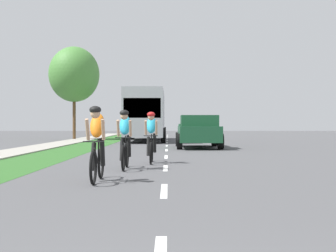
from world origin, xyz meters
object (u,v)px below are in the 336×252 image
object	(u,v)px
cyclist_trailing	(124,139)
bus_silver	(145,113)
street_tree_far	(73,74)
cyclist_distant	(150,137)
cyclist_lead	(96,143)
pickup_dark_green	(197,132)

from	to	relation	value
cyclist_trailing	bus_silver	bearing A→B (deg)	91.11
street_tree_far	cyclist_trailing	bearing A→B (deg)	-75.36
cyclist_distant	bus_silver	size ratio (longest dim) A/B	0.15
cyclist_lead	cyclist_distant	xyz separation A→B (m)	(0.97, 4.59, 0.00)
cyclist_trailing	street_tree_far	world-z (taller)	street_tree_far
cyclist_lead	street_tree_far	distance (m)	27.20
cyclist_trailing	street_tree_far	distance (m)	24.71
pickup_dark_green	street_tree_far	distance (m)	15.84
bus_silver	cyclist_trailing	bearing A→B (deg)	-88.89
cyclist_trailing	cyclist_lead	bearing A→B (deg)	-97.18
bus_silver	street_tree_far	xyz separation A→B (m)	(-5.74, 2.39, 3.09)
cyclist_distant	pickup_dark_green	distance (m)	9.40
cyclist_distant	bus_silver	bearing A→B (deg)	93.10
street_tree_far	cyclist_lead	bearing A→B (deg)	-77.50
cyclist_trailing	street_tree_far	size ratio (longest dim) A/B	0.24
pickup_dark_green	cyclist_trailing	bearing A→B (deg)	-103.57
cyclist_trailing	bus_silver	size ratio (longest dim) A/B	0.15
cyclist_trailing	pickup_dark_green	size ratio (longest dim) A/B	0.34
cyclist_lead	cyclist_trailing	world-z (taller)	same
cyclist_lead	pickup_dark_green	distance (m)	14.10
cyclist_trailing	pickup_dark_green	distance (m)	11.42
cyclist_trailing	pickup_dark_green	world-z (taller)	pickup_dark_green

